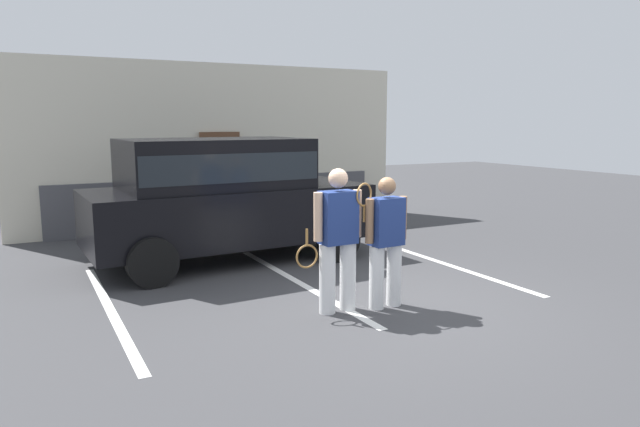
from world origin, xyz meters
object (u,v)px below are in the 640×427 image
tennis_player_man (337,239)px  tennis_player_woman (386,240)px  parked_suv (224,193)px  potted_plant_by_porch (316,206)px

tennis_player_man → tennis_player_woman: size_ratio=1.07×
parked_suv → tennis_player_woman: (1.00, -3.29, -0.28)m
parked_suv → potted_plant_by_porch: (2.97, 2.40, -0.72)m
parked_suv → tennis_player_woman: parked_suv is taller
parked_suv → potted_plant_by_porch: 3.89m
tennis_player_man → potted_plant_by_porch: 6.14m
tennis_player_woman → potted_plant_by_porch: 6.03m
tennis_player_man → tennis_player_woman: bearing=166.6°
parked_suv → tennis_player_man: (0.39, -3.15, -0.23)m
parked_suv → tennis_player_woman: 3.45m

